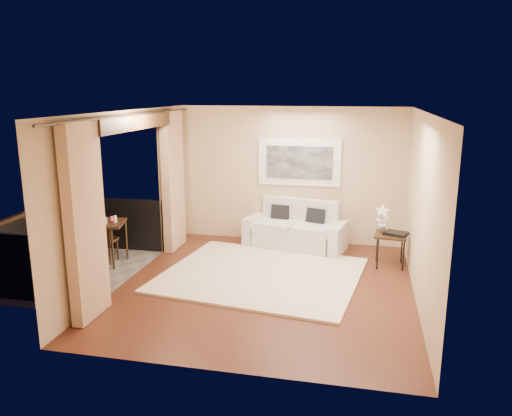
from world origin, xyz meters
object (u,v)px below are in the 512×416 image
(bistro_table, at_px, (105,227))
(balcony_chair_far, at_px, (102,236))
(side_table, at_px, (391,237))
(orchid, at_px, (382,218))
(ice_bucket, at_px, (100,215))
(sofa, at_px, (296,231))
(balcony_chair_near, at_px, (43,250))

(bistro_table, distance_m, balcony_chair_far, 0.18)
(side_table, xyz_separation_m, orchid, (-0.16, 0.15, 0.29))
(side_table, xyz_separation_m, ice_bucket, (-5.02, -0.84, 0.33))
(balcony_chair_far, bearing_deg, sofa, -154.66)
(balcony_chair_near, relative_size, ice_bucket, 5.39)
(orchid, xyz_separation_m, balcony_chair_near, (-5.07, -2.35, -0.19))
(sofa, xyz_separation_m, side_table, (1.74, -0.73, 0.20))
(orchid, distance_m, balcony_chair_near, 5.59)
(bistro_table, height_order, balcony_chair_near, balcony_chair_near)
(sofa, xyz_separation_m, balcony_chair_near, (-3.48, -2.93, 0.30))
(sofa, distance_m, balcony_chair_near, 4.56)
(balcony_chair_near, bearing_deg, sofa, 25.98)
(sofa, xyz_separation_m, orchid, (1.59, -0.58, 0.49))
(bistro_table, xyz_separation_m, ice_bucket, (-0.12, 0.08, 0.18))
(sofa, height_order, bistro_table, sofa)
(side_table, height_order, orchid, orchid)
(orchid, bearing_deg, bistro_table, -167.40)
(sofa, distance_m, ice_bucket, 3.67)
(bistro_table, bearing_deg, sofa, 27.49)
(orchid, bearing_deg, sofa, 159.90)
(orchid, height_order, balcony_chair_near, balcony_chair_near)
(bistro_table, relative_size, balcony_chair_far, 0.90)
(bistro_table, relative_size, ice_bucket, 3.91)
(sofa, height_order, balcony_chair_near, balcony_chair_near)
(side_table, xyz_separation_m, balcony_chair_far, (-4.95, -0.94, -0.02))
(balcony_chair_far, distance_m, balcony_chair_near, 1.30)
(side_table, height_order, bistro_table, bistro_table)
(balcony_chair_near, bearing_deg, bistro_table, 61.78)
(sofa, xyz_separation_m, balcony_chair_far, (-3.21, -1.66, 0.18))
(ice_bucket, bearing_deg, balcony_chair_far, -56.91)
(sofa, relative_size, orchid, 4.38)
(ice_bucket, bearing_deg, side_table, 9.48)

